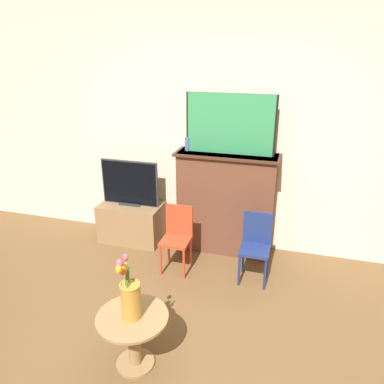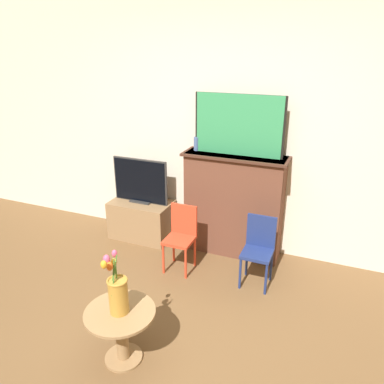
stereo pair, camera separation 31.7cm
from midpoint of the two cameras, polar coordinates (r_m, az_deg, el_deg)
wall_back at (r=3.98m, az=2.15°, el=10.00°), size 8.00×0.06×2.70m
fireplace_mantel at (r=4.02m, az=2.94°, el=-1.60°), size 1.08×0.35×1.11m
painting at (r=3.77m, az=3.42°, el=10.25°), size 0.91×0.03×0.60m
mantel_candle at (r=3.93m, az=-3.04°, el=7.32°), size 0.05×0.05×0.14m
tv_stand at (r=4.45m, az=-11.17°, el=-4.52°), size 0.71×0.42×0.45m
tv_monitor at (r=4.27m, az=-11.59°, el=1.23°), size 0.67×0.12×0.52m
chair_red at (r=3.76m, az=-4.70°, el=-6.52°), size 0.28×0.28×0.67m
chair_blue at (r=3.62m, az=7.22°, el=-7.79°), size 0.28×0.28×0.67m
side_table at (r=2.83m, az=-12.32°, el=-20.34°), size 0.50×0.50×0.43m
vase_tulips at (r=2.64m, az=-12.96°, el=-15.35°), size 0.15×0.22×0.47m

